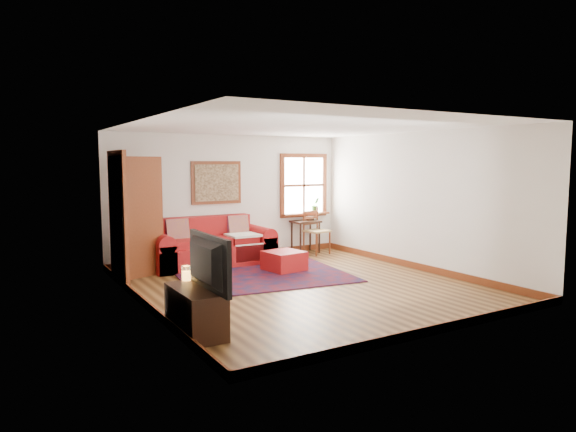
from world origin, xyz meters
TOP-DOWN VIEW (x-y plane):
  - ground at (0.00, 0.00)m, footprint 5.50×5.50m
  - room_envelope at (0.00, 0.02)m, footprint 5.04×5.54m
  - window at (1.78, 2.70)m, footprint 1.18×0.20m
  - doorway at (-2.21, 1.78)m, footprint 0.89×1.08m
  - framed_artwork at (-0.30, 2.71)m, footprint 1.05×0.07m
  - persian_rug at (-0.19, 0.95)m, footprint 3.07×2.59m
  - red_leather_sofa at (-0.60, 2.30)m, footprint 2.33×0.96m
  - red_ottoman at (0.32, 1.12)m, footprint 0.70×0.70m
  - side_table at (1.67, 2.52)m, footprint 0.58×0.43m
  - ladder_back_chair at (1.77, 2.30)m, footprint 0.54×0.52m
  - media_cabinet at (-2.27, -1.31)m, footprint 0.43×0.96m
  - television at (-2.25, -1.43)m, footprint 0.14×1.09m
  - candle_hurricane at (-2.22, -0.88)m, footprint 0.12×0.12m

SIDE VIEW (x-z plane):
  - ground at x=0.00m, z-range 0.00..0.00m
  - persian_rug at x=-0.19m, z-range 0.00..0.02m
  - red_ottoman at x=0.32m, z-range 0.00..0.36m
  - media_cabinet at x=-2.27m, z-range 0.00..0.53m
  - red_leather_sofa at x=-0.60m, z-range -0.15..0.76m
  - ladder_back_chair at x=1.77m, z-range 0.04..1.03m
  - side_table at x=1.67m, z-range 0.23..0.92m
  - candle_hurricane at x=-2.22m, z-range 0.52..0.70m
  - television at x=-2.25m, z-range 0.53..1.15m
  - doorway at x=-2.21m, z-range 0.00..2.14m
  - window at x=1.78m, z-range 0.62..2.00m
  - framed_artwork at x=-0.30m, z-range 1.13..1.98m
  - room_envelope at x=0.00m, z-range 0.39..2.91m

